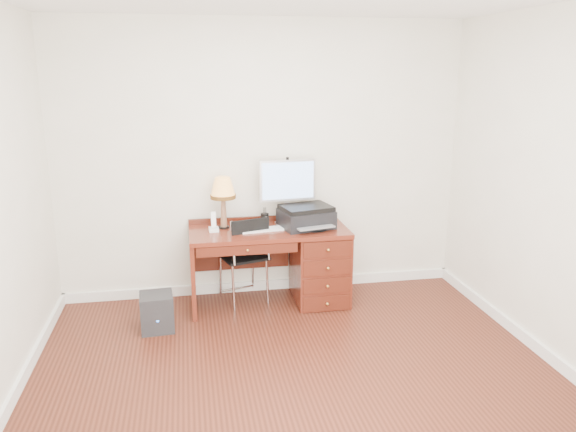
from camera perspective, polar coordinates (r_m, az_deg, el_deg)
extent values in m
plane|color=#3A160D|center=(4.36, 0.93, -16.03)|extent=(4.00, 4.00, 0.00)
plane|color=white|center=(5.54, -2.56, 5.62)|extent=(4.00, 0.00, 4.00)
plane|color=white|center=(4.66, 25.90, 2.37)|extent=(0.00, 3.50, 3.50)
cube|color=white|center=(5.88, -2.39, -7.02)|extent=(4.00, 0.03, 0.10)
cube|color=white|center=(4.45, -26.18, -16.28)|extent=(0.03, 3.50, 0.10)
cube|color=white|center=(5.07, 24.08, -12.13)|extent=(0.03, 3.50, 0.10)
cube|color=maroon|center=(5.34, -1.96, -1.57)|extent=(1.50, 0.65, 0.04)
cube|color=maroon|center=(5.54, 3.21, -5.03)|extent=(0.50, 0.61, 0.71)
cube|color=maroon|center=(5.40, -9.64, -5.76)|extent=(0.04, 0.61, 0.71)
cube|color=#4F1B0F|center=(5.67, -4.78, -3.47)|extent=(0.96, 0.03, 0.39)
cube|color=#4F1B0F|center=(5.04, -4.15, -3.44)|extent=(0.91, 0.03, 0.09)
sphere|color=#BF8C3F|center=(5.24, 4.07, -6.25)|extent=(0.03, 0.03, 0.03)
cube|color=silver|center=(5.48, 0.04, -0.82)|extent=(0.26, 0.20, 0.02)
cube|color=silver|center=(5.50, -0.06, 0.42)|extent=(0.06, 0.04, 0.20)
cube|color=silver|center=(5.41, -0.02, 3.66)|extent=(0.56, 0.10, 0.40)
cube|color=#4C8CF2|center=(5.39, 0.03, 3.61)|extent=(0.51, 0.05, 0.35)
cube|color=white|center=(5.30, -2.39, -1.37)|extent=(0.47, 0.19, 0.02)
cylinder|color=black|center=(5.34, 2.74, -1.32)|extent=(0.24, 0.24, 0.01)
ellipsoid|color=white|center=(5.33, 2.74, -1.07)|extent=(0.11, 0.07, 0.04)
cube|color=black|center=(5.38, 1.85, -0.26)|extent=(0.55, 0.47, 0.17)
cube|color=black|center=(5.36, 1.86, 0.83)|extent=(0.52, 0.44, 0.04)
cylinder|color=black|center=(5.40, -6.52, -1.13)|extent=(0.10, 0.10, 0.02)
cone|color=brown|center=(5.36, -6.56, 0.46)|extent=(0.06, 0.06, 0.29)
cone|color=#ECA04A|center=(5.31, -6.64, 2.95)|extent=(0.24, 0.24, 0.18)
cylinder|color=#593814|center=(5.33, -6.61, 1.99)|extent=(0.24, 0.24, 0.04)
cube|color=white|center=(5.30, -7.55, -1.36)|extent=(0.09, 0.09, 0.04)
cube|color=white|center=(5.28, -7.59, -0.39)|extent=(0.05, 0.06, 0.15)
cylinder|color=black|center=(5.53, -2.38, -0.24)|extent=(0.08, 0.08, 0.10)
cube|color=black|center=(5.49, -4.59, -4.04)|extent=(0.51, 0.51, 0.03)
cube|color=black|center=(5.21, -4.43, -1.72)|extent=(0.36, 0.13, 0.25)
cylinder|color=silver|center=(5.72, -6.48, -5.78)|extent=(0.02, 0.02, 0.47)
cylinder|color=silver|center=(5.75, -2.97, -5.58)|extent=(0.02, 0.02, 0.47)
cylinder|color=silver|center=(5.39, -6.21, -7.08)|extent=(0.02, 0.02, 0.47)
cylinder|color=silver|center=(5.42, -2.48, -6.86)|extent=(0.02, 0.02, 0.47)
cylinder|color=silver|center=(5.22, -6.33, -2.69)|extent=(0.02, 0.02, 0.41)
cylinder|color=silver|center=(5.26, -2.50, -2.49)|extent=(0.02, 0.02, 0.41)
cube|color=black|center=(5.12, -13.16, -9.48)|extent=(0.30, 0.30, 0.33)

